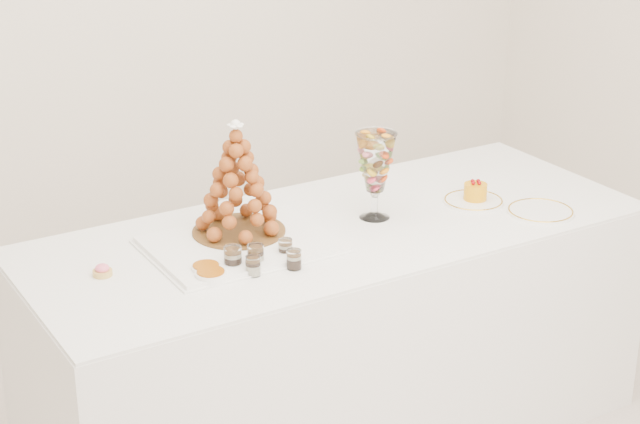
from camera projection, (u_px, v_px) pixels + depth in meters
buffet_table at (336, 333)px, 3.88m from camera, size 2.23×0.93×0.84m
lace_tray at (241, 244)px, 3.56m from camera, size 0.60×0.45×0.02m
macaron_vase at (376, 163)px, 3.73m from camera, size 0.14×0.14×0.31m
cake_plate at (473, 201)px, 3.94m from camera, size 0.22×0.22×0.01m
spare_plate at (540, 211)px, 3.85m from camera, size 0.24×0.24×0.01m
pink_tart at (102, 271)px, 3.35m from camera, size 0.06×0.06×0.04m
verrine_a at (233, 258)px, 3.39m from camera, size 0.06×0.06×0.08m
verrine_b at (256, 255)px, 3.42m from camera, size 0.06×0.06×0.07m
verrine_c at (285, 248)px, 3.48m from camera, size 0.05×0.05×0.06m
verrine_d at (253, 266)px, 3.35m from camera, size 0.06×0.06×0.06m
verrine_e at (294, 259)px, 3.40m from camera, size 0.05×0.05×0.06m
ramekin_back at (206, 270)px, 3.36m from camera, size 0.09×0.09×0.03m
ramekin_front at (211, 276)px, 3.32m from camera, size 0.10×0.10×0.03m
croquembouche at (237, 179)px, 3.56m from camera, size 0.33×0.33×0.40m
mousse_cake at (475, 191)px, 3.93m from camera, size 0.09×0.09×0.08m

